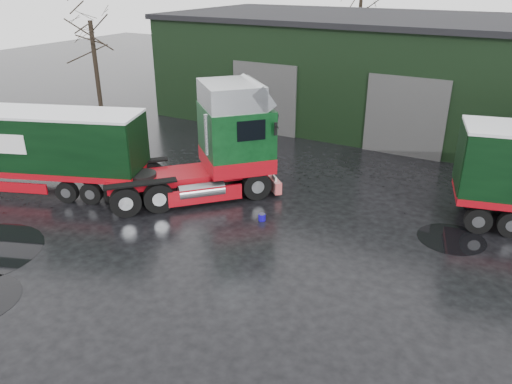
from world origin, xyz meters
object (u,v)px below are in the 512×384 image
wash_bucket (262,217)px  tree_back_a (359,25)px  warehouse (433,74)px  trailer_left (12,150)px  hero_tractor (185,142)px  tree_left (94,49)px

wash_bucket → tree_back_a: 26.96m
warehouse → tree_back_a: 12.90m
trailer_left → warehouse: bearing=-56.5°
warehouse → hero_tractor: bearing=-112.8°
wash_bucket → tree_back_a: tree_back_a is taller
hero_tractor → trailer_left: bearing=-112.8°
tree_left → hero_tractor: bearing=-31.0°
wash_bucket → tree_left: size_ratio=0.03×
hero_tractor → tree_left: 14.70m
hero_tractor → tree_left: size_ratio=0.89×
warehouse → hero_tractor: 16.83m
wash_bucket → tree_back_a: size_ratio=0.03×
warehouse → trailer_left: 22.87m
hero_tractor → tree_back_a: size_ratio=0.79×
tree_left → tree_back_a: (11.00, 18.00, 0.50)m
trailer_left → tree_back_a: bearing=-31.4°
hero_tractor → wash_bucket: (3.83, -0.53, -2.22)m
hero_tractor → tree_back_a: tree_back_a is taller
wash_bucket → hero_tractor: bearing=172.2°
wash_bucket → tree_left: (-16.33, 8.03, 4.12)m
wash_bucket → trailer_left: bearing=-166.6°
wash_bucket → tree_back_a: (-5.33, 26.03, 4.62)m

